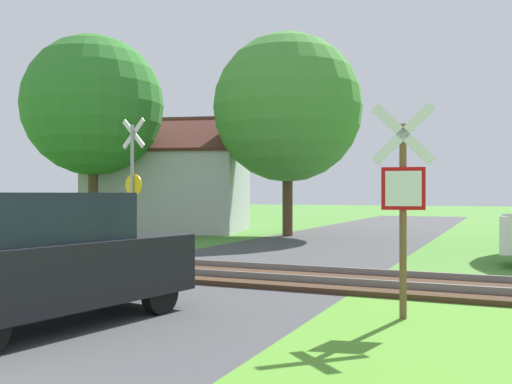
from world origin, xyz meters
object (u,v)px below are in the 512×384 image
at_px(stop_sign_near, 403,197).
at_px(tree_center, 288,108).
at_px(house, 171,189).
at_px(parked_car, 47,259).
at_px(tree_left, 93,106).
at_px(crossing_sign_far, 133,179).

distance_m(stop_sign_near, tree_center, 16.05).
distance_m(house, tree_center, 7.06).
bearing_deg(stop_sign_near, house, -60.53).
distance_m(house, parked_car, 19.34).
height_order(stop_sign_near, tree_left, tree_left).
height_order(crossing_sign_far, house, house).
distance_m(crossing_sign_far, tree_center, 9.23).
relative_size(house, tree_left, 1.00).
height_order(tree_left, parked_car, tree_left).
xyz_separation_m(stop_sign_near, tree_left, (-14.35, 10.79, 3.68)).
bearing_deg(tree_left, stop_sign_near, -36.96).
xyz_separation_m(crossing_sign_far, parked_car, (4.25, -7.79, -1.30)).
xyz_separation_m(tree_center, parked_car, (2.67, -16.34, -4.42)).
relative_size(crossing_sign_far, tree_center, 0.47).
bearing_deg(parked_car, crossing_sign_far, 129.37).
bearing_deg(parked_car, house, 128.02).
distance_m(tree_center, parked_car, 17.13).
xyz_separation_m(stop_sign_near, tree_center, (-6.95, 14.02, 3.59)).
relative_size(house, tree_center, 0.98).
height_order(stop_sign_near, house, house).
relative_size(stop_sign_near, house, 0.37).
xyz_separation_m(stop_sign_near, crossing_sign_far, (-8.53, 5.47, 0.47)).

